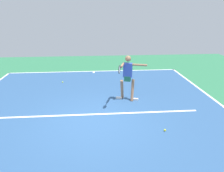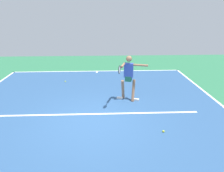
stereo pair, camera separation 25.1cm
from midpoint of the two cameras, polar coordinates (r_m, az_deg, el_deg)
ground_plane at (r=6.80m, az=-6.28°, el=-9.74°), size 20.71×20.71×0.00m
court_surface at (r=6.80m, az=-6.28°, el=-9.73°), size 9.83×11.89×0.00m
court_line_baseline_near at (r=12.27m, az=-5.66°, el=4.10°), size 9.83×0.10×0.01m
court_line_service at (r=7.22m, az=-6.19°, el=-7.82°), size 7.37×0.10×0.01m
court_line_centre_mark at (r=12.08m, az=-5.68°, el=3.83°), size 0.10×0.30×0.01m
tennis_player at (r=7.96m, az=3.47°, el=3.04°), size 1.18×1.21×1.81m
tennis_ball_centre_court at (r=10.56m, az=-14.19°, el=1.07°), size 0.07×0.07×0.07m
tennis_ball_near_player at (r=6.42m, az=13.34°, el=-11.85°), size 0.07×0.07×0.07m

